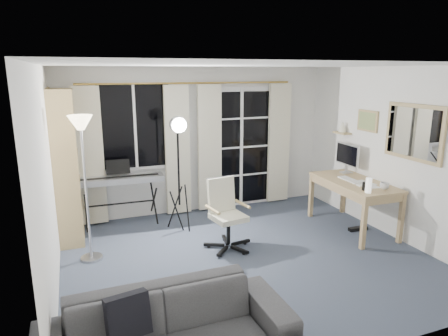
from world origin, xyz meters
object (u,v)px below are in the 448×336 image
(sofa, at_px, (167,322))
(bookshelf, at_px, (63,169))
(mug, at_px, (385,185))
(monitor, at_px, (347,155))
(keyboard_piano, at_px, (119,180))
(desk, at_px, (354,187))
(torchiere_lamp, at_px, (82,145))
(studio_light, at_px, (178,138))
(office_chair, at_px, (224,207))

(sofa, bearing_deg, bookshelf, 103.05)
(mug, bearing_deg, monitor, 84.20)
(bookshelf, height_order, sofa, bookshelf)
(sofa, bearing_deg, monitor, 33.41)
(keyboard_piano, bearing_deg, desk, -20.84)
(torchiere_lamp, xyz_separation_m, studio_light, (1.30, 0.49, -0.07))
(bookshelf, bearing_deg, monitor, -9.01)
(monitor, bearing_deg, desk, -111.76)
(studio_light, bearing_deg, torchiere_lamp, -156.56)
(studio_light, bearing_deg, keyboard_piano, 148.95)
(torchiere_lamp, bearing_deg, office_chair, -7.59)
(bookshelf, height_order, torchiere_lamp, bookshelf)
(keyboard_piano, height_order, mug, keyboard_piano)
(desk, bearing_deg, monitor, 68.24)
(torchiere_lamp, bearing_deg, bookshelf, 106.76)
(office_chair, height_order, sofa, office_chair)
(office_chair, distance_m, desk, 2.03)
(keyboard_piano, bearing_deg, monitor, -12.91)
(keyboard_piano, xyz_separation_m, mug, (3.34, -1.88, 0.09))
(office_chair, relative_size, monitor, 1.75)
(bookshelf, distance_m, mug, 4.45)
(torchiere_lamp, distance_m, sofa, 2.51)
(mug, relative_size, sofa, 0.06)
(monitor, bearing_deg, keyboard_piano, 166.75)
(mug, bearing_deg, keyboard_piano, 150.70)
(desk, bearing_deg, sofa, -148.46)
(bookshelf, distance_m, monitor, 4.27)
(monitor, bearing_deg, bookshelf, 171.58)
(monitor, bearing_deg, mug, -93.97)
(torchiere_lamp, height_order, sofa, torchiere_lamp)
(office_chair, xyz_separation_m, desk, (2.02, -0.12, 0.10))
(mug, height_order, sofa, mug)
(studio_light, distance_m, monitor, 2.70)
(bookshelf, xyz_separation_m, torchiere_lamp, (0.26, -0.86, 0.47))
(mug, distance_m, sofa, 3.67)
(bookshelf, xyz_separation_m, monitor, (4.20, -0.76, 0.03))
(bookshelf, xyz_separation_m, keyboard_piano, (0.76, 0.17, -0.28))
(torchiere_lamp, distance_m, desk, 3.85)
(mug, bearing_deg, desk, 101.31)
(desk, height_order, sofa, sofa)
(bookshelf, height_order, office_chair, bookshelf)
(keyboard_piano, relative_size, office_chair, 1.41)
(keyboard_piano, xyz_separation_m, desk, (3.24, -1.38, -0.07))
(keyboard_piano, xyz_separation_m, studio_light, (0.80, -0.54, 0.68))
(bookshelf, xyz_separation_m, mug, (4.11, -1.71, -0.19))
(studio_light, height_order, sofa, studio_light)
(bookshelf, height_order, studio_light, bookshelf)
(bookshelf, xyz_separation_m, office_chair, (1.99, -1.09, -0.45))
(mug, bearing_deg, studio_light, 152.26)
(bookshelf, relative_size, mug, 17.20)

